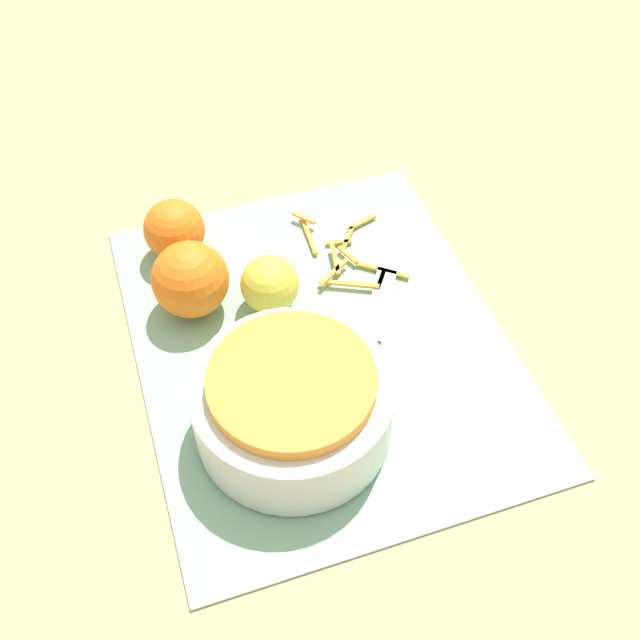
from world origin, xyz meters
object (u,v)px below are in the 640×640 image
Objects in this scene: knife at (369,355)px; orange_left at (190,279)px; bowl_speckled at (293,403)px; lemon at (270,284)px; orange_right at (174,230)px.

orange_left is (0.13, 0.15, 0.03)m from knife.
bowl_speckled is 0.11m from knife.
orange_left is at bearing 72.99° from lemon.
knife is at bearing -61.14° from bowl_speckled.
orange_left is (0.18, 0.06, 0.00)m from bowl_speckled.
orange_right is at bearing 0.41° from orange_left.
bowl_speckled is 0.79× the size of knife.
orange_left is 0.09m from orange_right.
knife is 0.13m from lemon.
orange_right reaches higher than knife.
bowl_speckled is 0.19m from orange_left.
orange_left is 0.08m from lemon.
lemon is (0.16, -0.02, -0.01)m from bowl_speckled.
lemon is at bearing -144.41° from orange_right.
bowl_speckled is 2.96× the size of lemon.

